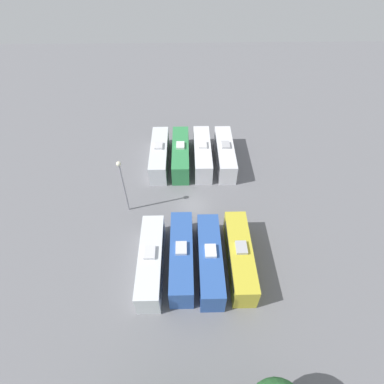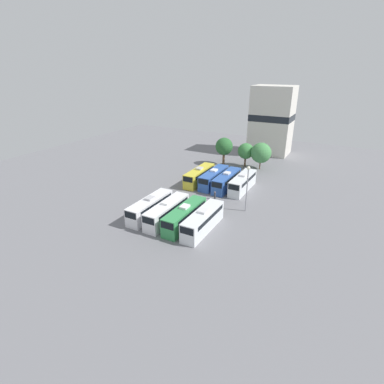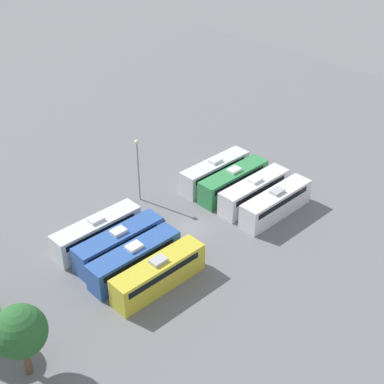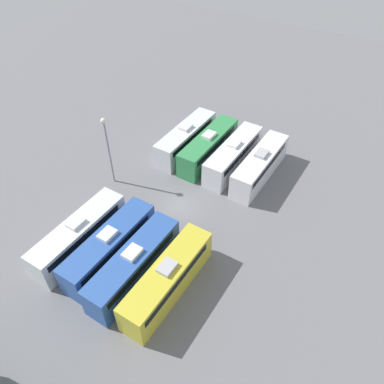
# 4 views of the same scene
# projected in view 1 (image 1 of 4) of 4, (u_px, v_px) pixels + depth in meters

# --- Properties ---
(ground_plane) EXTENTS (119.92, 119.92, 0.00)m
(ground_plane) POSITION_uv_depth(u_px,v_px,m) (193.00, 206.00, 40.65)
(ground_plane) COLOR slate
(bus_0) EXTENTS (2.53, 10.46, 3.50)m
(bus_0) POSITION_uv_depth(u_px,v_px,m) (225.00, 153.00, 45.87)
(bus_0) COLOR silver
(bus_0) RESTS_ON ground_plane
(bus_1) EXTENTS (2.53, 10.46, 3.50)m
(bus_1) POSITION_uv_depth(u_px,v_px,m) (202.00, 153.00, 45.89)
(bus_1) COLOR silver
(bus_1) RESTS_ON ground_plane
(bus_2) EXTENTS (2.53, 10.46, 3.50)m
(bus_2) POSITION_uv_depth(u_px,v_px,m) (181.00, 154.00, 45.79)
(bus_2) COLOR #338C4C
(bus_2) RESTS_ON ground_plane
(bus_3) EXTENTS (2.53, 10.46, 3.50)m
(bus_3) POSITION_uv_depth(u_px,v_px,m) (159.00, 154.00, 45.74)
(bus_3) COLOR silver
(bus_3) RESTS_ON ground_plane
(bus_4) EXTENTS (2.53, 10.46, 3.50)m
(bus_4) POSITION_uv_depth(u_px,v_px,m) (240.00, 256.00, 33.25)
(bus_4) COLOR gold
(bus_4) RESTS_ON ground_plane
(bus_5) EXTENTS (2.53, 10.46, 3.50)m
(bus_5) POSITION_uv_depth(u_px,v_px,m) (210.00, 259.00, 32.95)
(bus_5) COLOR #2D56A8
(bus_5) RESTS_ON ground_plane
(bus_6) EXTENTS (2.53, 10.46, 3.50)m
(bus_6) POSITION_uv_depth(u_px,v_px,m) (182.00, 256.00, 33.20)
(bus_6) COLOR #2D56A8
(bus_6) RESTS_ON ground_plane
(bus_7) EXTENTS (2.53, 10.46, 3.50)m
(bus_7) POSITION_uv_depth(u_px,v_px,m) (151.00, 261.00, 32.82)
(bus_7) COLOR silver
(bus_7) RESTS_ON ground_plane
(worker_person) EXTENTS (0.36, 0.36, 1.63)m
(worker_person) POSITION_uv_depth(u_px,v_px,m) (180.00, 217.00, 38.41)
(worker_person) COLOR #333338
(worker_person) RESTS_ON ground_plane
(light_pole) EXTENTS (0.60, 0.60, 8.34)m
(light_pole) POSITION_uv_depth(u_px,v_px,m) (122.00, 179.00, 36.25)
(light_pole) COLOR gray
(light_pole) RESTS_ON ground_plane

